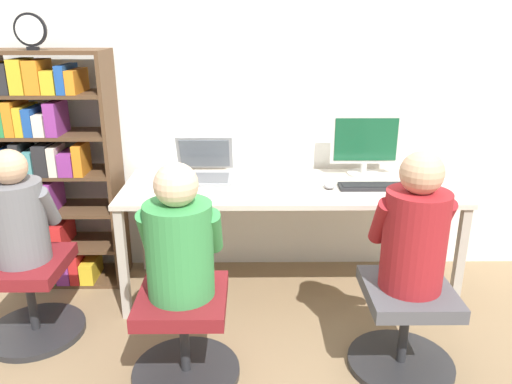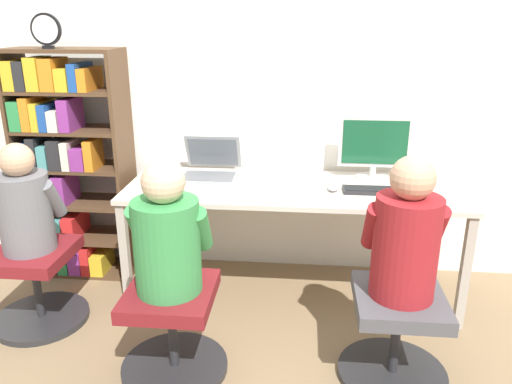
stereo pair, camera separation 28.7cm
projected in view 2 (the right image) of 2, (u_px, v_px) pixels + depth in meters
ground_plane at (288, 322)px, 2.97m from camera, size 14.00×14.00×0.00m
wall_back at (297, 84)px, 3.27m from camera, size 10.00×0.05×2.60m
desk at (293, 197)px, 3.08m from camera, size 2.05×0.71×0.73m
desktop_monitor at (374, 148)px, 3.15m from camera, size 0.45×0.21×0.40m
laptop at (210, 169)px, 3.24m from camera, size 0.37×0.37×0.25m
keyboard at (377, 190)px, 2.96m from camera, size 0.40×0.13×0.03m
computer_mouse_by_keyboard at (333, 188)px, 2.98m from camera, size 0.07×0.09×0.04m
office_chair_left at (396, 334)px, 2.44m from camera, size 0.54×0.54×0.47m
office_chair_right at (172, 328)px, 2.48m from camera, size 0.54×0.54×0.47m
person_at_monitor at (406, 237)px, 2.27m from camera, size 0.37×0.33×0.68m
person_at_laptop at (167, 236)px, 2.33m from camera, size 0.39×0.33×0.64m
bookshelf at (64, 167)px, 3.33m from camera, size 0.72×0.34×1.53m
desk_clock at (46, 30)px, 2.96m from camera, size 0.19×0.03×0.21m
office_chair_side at (37, 283)px, 2.90m from camera, size 0.54×0.54×0.47m
person_near_shelf at (24, 205)px, 2.75m from camera, size 0.35×0.31×0.62m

